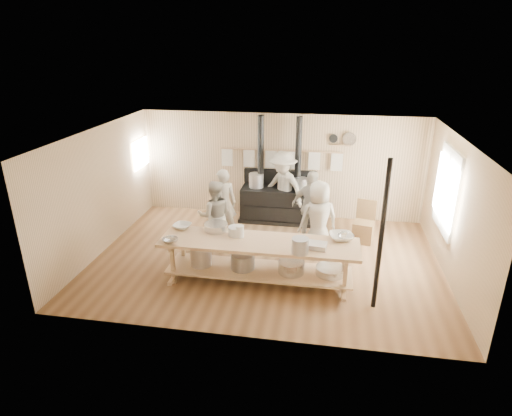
# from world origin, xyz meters

# --- Properties ---
(ground) EXTENTS (7.00, 7.00, 0.00)m
(ground) POSITION_xyz_m (0.00, 0.00, 0.00)
(ground) COLOR brown
(ground) RESTS_ON ground
(room_shell) EXTENTS (7.00, 7.00, 7.00)m
(room_shell) POSITION_xyz_m (0.00, 0.00, 1.62)
(room_shell) COLOR tan
(room_shell) RESTS_ON ground
(window_right) EXTENTS (0.09, 1.50, 1.65)m
(window_right) POSITION_xyz_m (3.47, 0.60, 1.50)
(window_right) COLOR beige
(window_right) RESTS_ON ground
(left_opening) EXTENTS (0.00, 0.90, 0.90)m
(left_opening) POSITION_xyz_m (-3.45, 2.00, 1.60)
(left_opening) COLOR white
(left_opening) RESTS_ON ground
(stove) EXTENTS (1.90, 0.75, 2.60)m
(stove) POSITION_xyz_m (-0.01, 2.12, 0.52)
(stove) COLOR black
(stove) RESTS_ON ground
(towel_rail) EXTENTS (3.00, 0.04, 0.47)m
(towel_rail) POSITION_xyz_m (0.00, 2.40, 1.56)
(towel_rail) COLOR tan
(towel_rail) RESTS_ON ground
(back_wall_shelf) EXTENTS (0.63, 0.14, 0.32)m
(back_wall_shelf) POSITION_xyz_m (1.46, 2.43, 2.00)
(back_wall_shelf) COLOR tan
(back_wall_shelf) RESTS_ON ground
(prep_table) EXTENTS (3.60, 0.90, 0.85)m
(prep_table) POSITION_xyz_m (-0.01, -0.90, 0.52)
(prep_table) COLOR tan
(prep_table) RESTS_ON ground
(support_post) EXTENTS (0.08, 0.08, 2.60)m
(support_post) POSITION_xyz_m (2.05, -1.35, 1.30)
(support_post) COLOR black
(support_post) RESTS_ON ground
(cook_far_left) EXTENTS (0.66, 0.51, 1.60)m
(cook_far_left) POSITION_xyz_m (-1.12, 1.00, 0.80)
(cook_far_left) COLOR #A9A396
(cook_far_left) RESTS_ON ground
(cook_left) EXTENTS (0.86, 0.74, 1.53)m
(cook_left) POSITION_xyz_m (-1.14, 0.34, 0.77)
(cook_left) COLOR #A9A396
(cook_left) RESTS_ON ground
(cook_center) EXTENTS (0.92, 0.74, 1.63)m
(cook_center) POSITION_xyz_m (1.03, 0.36, 0.82)
(cook_center) COLOR #A9A396
(cook_center) RESTS_ON ground
(cook_right) EXTENTS (1.05, 0.79, 1.65)m
(cook_right) POSITION_xyz_m (0.86, 0.97, 0.83)
(cook_right) COLOR #A9A396
(cook_right) RESTS_ON ground
(cook_by_window) EXTENTS (1.35, 1.19, 1.81)m
(cook_by_window) POSITION_xyz_m (0.12, 1.95, 0.91)
(cook_by_window) COLOR #A9A396
(cook_by_window) RESTS_ON ground
(chair) EXTENTS (0.52, 0.52, 0.93)m
(chair) POSITION_xyz_m (2.03, 1.24, 0.28)
(chair) COLOR brown
(chair) RESTS_ON ground
(bowl_white_a) EXTENTS (0.39, 0.39, 0.08)m
(bowl_white_a) POSITION_xyz_m (-1.55, -0.57, 0.89)
(bowl_white_a) COLOR white
(bowl_white_a) RESTS_ON prep_table
(bowl_steel_a) EXTENTS (0.40, 0.40, 0.09)m
(bowl_steel_a) POSITION_xyz_m (-1.55, -1.23, 0.89)
(bowl_steel_a) COLOR silver
(bowl_steel_a) RESTS_ON prep_table
(bowl_white_b) EXTENTS (0.49, 0.49, 0.10)m
(bowl_white_b) POSITION_xyz_m (1.46, -0.57, 0.90)
(bowl_white_b) COLOR white
(bowl_white_b) RESTS_ON prep_table
(bowl_steel_b) EXTENTS (0.40, 0.40, 0.09)m
(bowl_steel_b) POSITION_xyz_m (1.55, -0.57, 0.90)
(bowl_steel_b) COLOR silver
(bowl_steel_b) RESTS_ON prep_table
(roasting_pan) EXTENTS (0.43, 0.32, 0.09)m
(roasting_pan) POSITION_xyz_m (1.01, -0.99, 0.89)
(roasting_pan) COLOR #B2B2B7
(roasting_pan) RESTS_ON prep_table
(mixing_bowl_large) EXTENTS (0.46, 0.46, 0.14)m
(mixing_bowl_large) POSITION_xyz_m (-0.88, -0.57, 0.92)
(mixing_bowl_large) COLOR silver
(mixing_bowl_large) RESTS_ON prep_table
(bucket_galv) EXTENTS (0.33, 0.33, 0.27)m
(bucket_galv) POSITION_xyz_m (0.76, -1.23, 0.98)
(bucket_galv) COLOR gray
(bucket_galv) RESTS_ON prep_table
(deep_bowl_enamel) EXTENTS (0.36, 0.36, 0.17)m
(deep_bowl_enamel) POSITION_xyz_m (-0.46, -0.73, 0.94)
(deep_bowl_enamel) COLOR white
(deep_bowl_enamel) RESTS_ON prep_table
(pitcher) EXTENTS (0.16, 0.16, 0.23)m
(pitcher) POSITION_xyz_m (-0.37, -0.79, 0.96)
(pitcher) COLOR white
(pitcher) RESTS_ON prep_table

